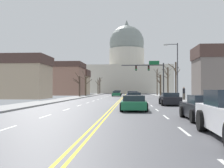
{
  "coord_description": "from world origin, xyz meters",
  "views": [
    {
      "loc": [
        1.49,
        -34.51,
        1.59
      ],
      "look_at": [
        -2.68,
        26.45,
        2.75
      ],
      "focal_mm": 43.37,
      "sensor_mm": 36.0,
      "label": 1
    }
  ],
  "objects_px": {
    "sedan_near_00": "(132,95)",
    "sedan_near_02": "(134,98)",
    "sedan_near_01": "(134,96)",
    "sedan_near_03": "(170,99)",
    "sedan_oncoming_00": "(116,94)",
    "signal_gantry": "(151,71)",
    "pedestrian_00": "(184,93)",
    "street_lamp_right": "(176,66)",
    "sedan_oncoming_01": "(118,93)",
    "sedan_near_05": "(205,108)",
    "sedan_near_04": "(134,103)"
  },
  "relations": [
    {
      "from": "signal_gantry",
      "to": "street_lamp_right",
      "type": "relative_size",
      "value": 0.99
    },
    {
      "from": "signal_gantry",
      "to": "sedan_near_04",
      "type": "height_order",
      "value": "signal_gantry"
    },
    {
      "from": "sedan_near_00",
      "to": "sedan_near_04",
      "type": "height_order",
      "value": "sedan_near_00"
    },
    {
      "from": "signal_gantry",
      "to": "sedan_near_02",
      "type": "bearing_deg",
      "value": -101.28
    },
    {
      "from": "sedan_near_00",
      "to": "sedan_near_02",
      "type": "distance_m",
      "value": 13.36
    },
    {
      "from": "sedan_near_04",
      "to": "sedan_oncoming_00",
      "type": "distance_m",
      "value": 39.98
    },
    {
      "from": "sedan_near_05",
      "to": "sedan_oncoming_01",
      "type": "relative_size",
      "value": 1.0
    },
    {
      "from": "sedan_near_02",
      "to": "sedan_oncoming_00",
      "type": "distance_m",
      "value": 27.01
    },
    {
      "from": "sedan_near_02",
      "to": "sedan_oncoming_01",
      "type": "relative_size",
      "value": 1.1
    },
    {
      "from": "sedan_near_00",
      "to": "sedan_near_05",
      "type": "bearing_deg",
      "value": -83.93
    },
    {
      "from": "signal_gantry",
      "to": "pedestrian_00",
      "type": "distance_m",
      "value": 13.65
    },
    {
      "from": "sedan_oncoming_00",
      "to": "pedestrian_00",
      "type": "relative_size",
      "value": 2.57
    },
    {
      "from": "sedan_near_01",
      "to": "sedan_near_02",
      "type": "height_order",
      "value": "sedan_near_01"
    },
    {
      "from": "sedan_near_00",
      "to": "pedestrian_00",
      "type": "relative_size",
      "value": 2.45
    },
    {
      "from": "sedan_near_00",
      "to": "sedan_near_02",
      "type": "xyz_separation_m",
      "value": [
        0.14,
        -13.36,
        -0.03
      ]
    },
    {
      "from": "sedan_near_00",
      "to": "sedan_near_04",
      "type": "bearing_deg",
      "value": -90.16
    },
    {
      "from": "street_lamp_right",
      "to": "sedan_oncoming_00",
      "type": "distance_m",
      "value": 23.55
    },
    {
      "from": "sedan_oncoming_00",
      "to": "pedestrian_00",
      "type": "distance_m",
      "value": 24.61
    },
    {
      "from": "sedan_near_03",
      "to": "sedan_oncoming_01",
      "type": "relative_size",
      "value": 1.06
    },
    {
      "from": "sedan_near_02",
      "to": "pedestrian_00",
      "type": "height_order",
      "value": "pedestrian_00"
    },
    {
      "from": "sedan_oncoming_01",
      "to": "pedestrian_00",
      "type": "xyz_separation_m",
      "value": [
        10.72,
        -33.21,
        0.52
      ]
    },
    {
      "from": "sedan_near_03",
      "to": "sedan_near_05",
      "type": "xyz_separation_m",
      "value": [
        -0.14,
        -13.32,
        0.0
      ]
    },
    {
      "from": "sedan_near_03",
      "to": "sedan_near_00",
      "type": "bearing_deg",
      "value": 100.62
    },
    {
      "from": "sedan_near_02",
      "to": "sedan_oncoming_01",
      "type": "bearing_deg",
      "value": 95.81
    },
    {
      "from": "signal_gantry",
      "to": "pedestrian_00",
      "type": "height_order",
      "value": "signal_gantry"
    },
    {
      "from": "sedan_near_00",
      "to": "sedan_oncoming_01",
      "type": "relative_size",
      "value": 1.02
    },
    {
      "from": "sedan_near_01",
      "to": "sedan_oncoming_01",
      "type": "distance_m",
      "value": 31.06
    },
    {
      "from": "street_lamp_right",
      "to": "sedan_near_04",
      "type": "height_order",
      "value": "street_lamp_right"
    },
    {
      "from": "sedan_oncoming_01",
      "to": "pedestrian_00",
      "type": "distance_m",
      "value": 34.9
    },
    {
      "from": "sedan_near_05",
      "to": "pedestrian_00",
      "type": "relative_size",
      "value": 2.42
    },
    {
      "from": "sedan_near_03",
      "to": "sedan_oncoming_01",
      "type": "xyz_separation_m",
      "value": [
        -7.31,
        43.61,
        0.0
      ]
    },
    {
      "from": "signal_gantry",
      "to": "sedan_near_03",
      "type": "bearing_deg",
      "value": -89.87
    },
    {
      "from": "sedan_near_00",
      "to": "sedan_near_03",
      "type": "relative_size",
      "value": 0.96
    },
    {
      "from": "sedan_near_04",
      "to": "sedan_near_05",
      "type": "relative_size",
      "value": 1.02
    },
    {
      "from": "sedan_oncoming_00",
      "to": "pedestrian_00",
      "type": "height_order",
      "value": "pedestrian_00"
    },
    {
      "from": "sedan_near_03",
      "to": "sedan_oncoming_00",
      "type": "bearing_deg",
      "value": 102.22
    },
    {
      "from": "street_lamp_right",
      "to": "pedestrian_00",
      "type": "height_order",
      "value": "street_lamp_right"
    },
    {
      "from": "sedan_near_02",
      "to": "sedan_oncoming_00",
      "type": "relative_size",
      "value": 1.03
    },
    {
      "from": "sedan_near_04",
      "to": "pedestrian_00",
      "type": "relative_size",
      "value": 2.47
    },
    {
      "from": "sedan_near_03",
      "to": "sedan_near_04",
      "type": "distance_m",
      "value": 8.07
    },
    {
      "from": "sedan_oncoming_00",
      "to": "pedestrian_00",
      "type": "xyz_separation_m",
      "value": [
        10.48,
        -22.26,
        0.58
      ]
    },
    {
      "from": "sedan_oncoming_01",
      "to": "sedan_near_04",
      "type": "bearing_deg",
      "value": -85.91
    },
    {
      "from": "sedan_near_04",
      "to": "pedestrian_00",
      "type": "xyz_separation_m",
      "value": [
        7.09,
        17.58,
        0.58
      ]
    },
    {
      "from": "street_lamp_right",
      "to": "sedan_near_05",
      "type": "bearing_deg",
      "value": -96.1
    },
    {
      "from": "street_lamp_right",
      "to": "sedan_oncoming_01",
      "type": "height_order",
      "value": "street_lamp_right"
    },
    {
      "from": "sedan_near_05",
      "to": "sedan_oncoming_01",
      "type": "bearing_deg",
      "value": 97.17
    },
    {
      "from": "street_lamp_right",
      "to": "sedan_near_04",
      "type": "xyz_separation_m",
      "value": [
        -6.2,
        -18.77,
        -4.31
      ]
    },
    {
      "from": "sedan_near_05",
      "to": "signal_gantry",
      "type": "bearing_deg",
      "value": 89.86
    },
    {
      "from": "street_lamp_right",
      "to": "sedan_near_03",
      "type": "bearing_deg",
      "value": -102.26
    },
    {
      "from": "sedan_near_01",
      "to": "sedan_near_02",
      "type": "relative_size",
      "value": 0.96
    }
  ]
}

